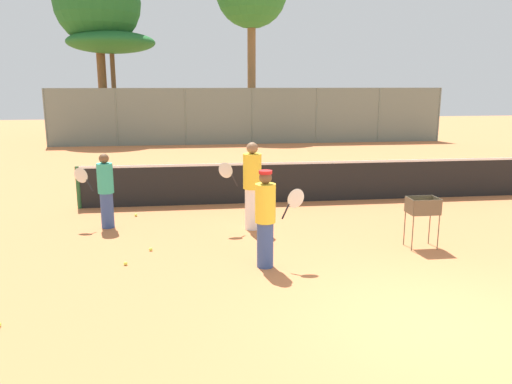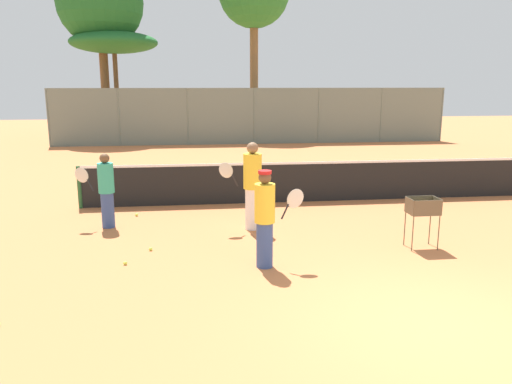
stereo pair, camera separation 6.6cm
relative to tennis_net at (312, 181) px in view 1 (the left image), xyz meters
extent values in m
plane|color=#C67242|center=(0.00, -7.11, -0.56)|extent=(80.00, 80.00, 0.00)
cylinder|color=#26592D|center=(-5.98, 0.00, -0.02)|extent=(0.10, 0.10, 1.07)
cube|color=black|center=(0.00, 0.00, -0.05)|extent=(11.95, 0.01, 1.01)
cube|color=white|center=(0.00, 0.00, 0.48)|extent=(11.95, 0.02, 0.06)
cylinder|color=slate|center=(-10.19, 13.05, 0.87)|extent=(0.08, 0.08, 2.85)
cylinder|color=slate|center=(-6.80, 13.05, 0.87)|extent=(0.08, 0.08, 2.85)
cylinder|color=slate|center=(-3.40, 13.05, 0.87)|extent=(0.08, 0.08, 2.85)
cylinder|color=slate|center=(0.00, 13.05, 0.87)|extent=(0.08, 0.08, 2.85)
cylinder|color=slate|center=(3.40, 13.05, 0.87)|extent=(0.08, 0.08, 2.85)
cylinder|color=slate|center=(6.80, 13.05, 0.87)|extent=(0.08, 0.08, 2.85)
cylinder|color=slate|center=(10.19, 13.05, 0.87)|extent=(0.08, 0.08, 2.85)
cube|color=slate|center=(0.00, 13.05, 0.87)|extent=(20.39, 0.01, 2.85)
cylinder|color=brown|center=(-7.32, 16.44, 1.78)|extent=(0.26, 0.26, 4.67)
ellipsoid|color=#1E6028|center=(-7.32, 16.44, 4.71)|extent=(4.75, 4.75, 1.19)
cylinder|color=brown|center=(0.50, 17.27, 2.94)|extent=(0.48, 0.48, 6.99)
cylinder|color=brown|center=(-7.96, 16.66, 2.41)|extent=(0.48, 0.48, 5.95)
sphere|color=#1E6028|center=(-7.96, 16.66, 6.78)|extent=(4.63, 4.63, 4.63)
cylinder|color=#334C8C|center=(-1.95, -4.64, -0.16)|extent=(0.28, 0.28, 0.79)
cylinder|color=yellow|center=(-1.95, -4.64, 0.56)|extent=(0.35, 0.35, 0.66)
sphere|color=brown|center=(-1.95, -4.64, 1.00)|extent=(0.21, 0.21, 0.21)
cylinder|color=red|center=(-1.95, -4.64, 1.09)|extent=(0.22, 0.22, 0.05)
cylinder|color=black|center=(-1.60, -4.61, 0.40)|extent=(0.15, 0.04, 0.27)
ellipsoid|color=silver|center=(-1.42, -4.59, 0.62)|extent=(0.40, 0.07, 0.43)
cylinder|color=#334C8C|center=(-5.00, -1.84, -0.17)|extent=(0.27, 0.27, 0.77)
cylinder|color=teal|center=(-5.00, -1.84, 0.54)|extent=(0.34, 0.34, 0.64)
sphere|color=brown|center=(-5.00, -1.84, 0.96)|extent=(0.21, 0.21, 0.21)
cylinder|color=black|center=(-5.34, -1.78, 0.37)|extent=(0.15, 0.05, 0.27)
ellipsoid|color=silver|center=(-5.51, -1.75, 0.59)|extent=(0.40, 0.10, 0.43)
cylinder|color=white|center=(-1.89, -2.35, -0.11)|extent=(0.32, 0.32, 0.89)
cylinder|color=yellow|center=(-1.89, -2.35, 0.71)|extent=(0.39, 0.39, 0.74)
sphere|color=#8C6647|center=(-1.89, -2.35, 1.20)|extent=(0.24, 0.24, 0.24)
cylinder|color=black|center=(-2.26, -2.35, 0.52)|extent=(0.15, 0.03, 0.27)
ellipsoid|color=silver|center=(-2.45, -2.35, 0.74)|extent=(0.40, 0.03, 0.43)
cylinder|color=brown|center=(0.90, -4.18, -0.22)|extent=(0.02, 0.02, 0.67)
cylinder|color=brown|center=(1.41, -4.18, -0.22)|extent=(0.02, 0.02, 0.67)
cylinder|color=brown|center=(0.90, -3.82, -0.22)|extent=(0.02, 0.02, 0.67)
cylinder|color=brown|center=(1.41, -3.82, -0.22)|extent=(0.02, 0.02, 0.67)
cube|color=brown|center=(1.16, -4.00, 0.12)|extent=(0.55, 0.40, 0.01)
cube|color=brown|center=(1.16, -4.20, 0.26)|extent=(0.55, 0.01, 0.30)
cube|color=brown|center=(1.16, -3.80, 0.26)|extent=(0.55, 0.01, 0.30)
cube|color=brown|center=(0.88, -4.00, 0.26)|extent=(0.01, 0.40, 0.30)
cube|color=brown|center=(1.43, -4.00, 0.26)|extent=(0.01, 0.40, 0.30)
sphere|color=#D1E54C|center=(1.35, -3.91, 0.21)|extent=(0.07, 0.07, 0.07)
sphere|color=#D1E54C|center=(1.13, -4.12, 0.21)|extent=(0.07, 0.07, 0.07)
sphere|color=#D1E54C|center=(0.96, -3.88, 0.21)|extent=(0.07, 0.07, 0.07)
sphere|color=#D1E54C|center=(1.28, -4.08, 0.16)|extent=(0.07, 0.07, 0.07)
sphere|color=#D1E54C|center=(1.25, -4.10, 0.16)|extent=(0.07, 0.07, 0.07)
sphere|color=#D1E54C|center=(1.32, -3.86, 0.21)|extent=(0.07, 0.07, 0.07)
sphere|color=#D1E54C|center=(1.31, -3.93, 0.16)|extent=(0.07, 0.07, 0.07)
sphere|color=#D1E54C|center=(1.29, -3.97, 0.16)|extent=(0.07, 0.07, 0.07)
sphere|color=#D1E54C|center=(1.23, -3.92, 0.16)|extent=(0.07, 0.07, 0.07)
sphere|color=#D1E54C|center=(1.03, -4.00, 0.21)|extent=(0.07, 0.07, 0.07)
sphere|color=#D1E54C|center=(-4.33, -4.26, -0.53)|extent=(0.07, 0.07, 0.07)
sphere|color=#D1E54C|center=(-4.49, -0.98, -0.53)|extent=(0.07, 0.07, 0.07)
sphere|color=#D1E54C|center=(-3.96, -3.55, -0.53)|extent=(0.07, 0.07, 0.07)
cube|color=#3F4C8C|center=(1.24, 16.92, -0.11)|extent=(4.20, 1.70, 0.90)
cube|color=#33383D|center=(1.04, 16.92, 0.69)|extent=(2.20, 1.50, 0.70)
camera|label=1|loc=(-3.15, -12.64, 2.52)|focal=35.00mm
camera|label=2|loc=(-3.09, -12.65, 2.52)|focal=35.00mm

